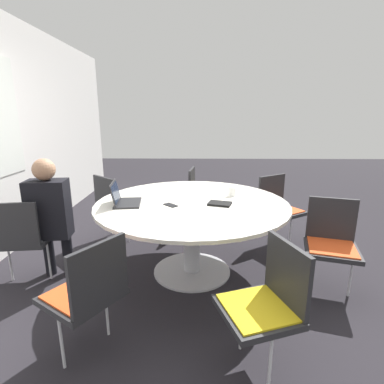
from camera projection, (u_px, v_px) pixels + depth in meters
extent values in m
plane|color=black|center=(192.00, 271.00, 3.10)|extent=(16.00, 16.00, 0.00)
cylinder|color=#B7B7BC|center=(192.00, 270.00, 3.10)|extent=(0.78, 0.78, 0.02)
cylinder|color=#B7B7BC|center=(192.00, 238.00, 3.00)|extent=(0.16, 0.16, 0.70)
cylinder|color=silver|center=(192.00, 203.00, 2.91)|extent=(1.86, 1.86, 0.03)
cube|color=#262628|center=(26.00, 239.00, 2.84)|extent=(0.47, 0.49, 0.04)
cube|color=#4C5156|center=(26.00, 237.00, 2.83)|extent=(0.41, 0.43, 0.01)
cube|color=#262628|center=(13.00, 225.00, 2.60)|extent=(0.08, 0.42, 0.40)
cylinder|color=silver|center=(10.00, 262.00, 2.88)|extent=(0.02, 0.02, 0.41)
cylinder|color=silver|center=(49.00, 260.00, 2.91)|extent=(0.02, 0.02, 0.41)
cube|color=#262628|center=(83.00, 296.00, 1.96)|extent=(0.60, 0.59, 0.04)
cube|color=#E04C1E|center=(82.00, 292.00, 1.96)|extent=(0.53, 0.52, 0.01)
cube|color=#262628|center=(100.00, 274.00, 1.80)|extent=(0.37, 0.25, 0.40)
cylinder|color=silver|center=(61.00, 341.00, 1.87)|extent=(0.02, 0.02, 0.41)
cylinder|color=silver|center=(107.00, 311.00, 2.16)|extent=(0.02, 0.02, 0.41)
cube|color=#262628|center=(256.00, 311.00, 1.81)|extent=(0.55, 0.54, 0.04)
cube|color=gold|center=(257.00, 308.00, 1.80)|extent=(0.49, 0.47, 0.01)
cube|color=#262628|center=(287.00, 274.00, 1.81)|extent=(0.41, 0.16, 0.40)
cylinder|color=silver|center=(270.00, 365.00, 1.70)|extent=(0.02, 0.02, 0.41)
cylinder|color=silver|center=(241.00, 323.00, 2.03)|extent=(0.02, 0.02, 0.41)
cube|color=#262628|center=(331.00, 250.00, 2.62)|extent=(0.53, 0.54, 0.04)
cube|color=#E04C1E|center=(332.00, 247.00, 2.62)|extent=(0.46, 0.47, 0.01)
cube|color=#262628|center=(331.00, 219.00, 2.75)|extent=(0.15, 0.41, 0.40)
cylinder|color=silver|center=(351.00, 276.00, 2.63)|extent=(0.02, 0.02, 0.41)
cylinder|color=silver|center=(307.00, 270.00, 2.73)|extent=(0.02, 0.02, 0.41)
cube|color=#262628|center=(282.00, 212.00, 3.63)|extent=(0.59, 0.60, 0.04)
cube|color=#E04C1E|center=(282.00, 210.00, 3.63)|extent=(0.52, 0.52, 0.01)
cube|color=#262628|center=(271.00, 191.00, 3.74)|extent=(0.25, 0.37, 0.40)
cylinder|color=silver|center=(291.00, 226.00, 3.78)|extent=(0.02, 0.02, 0.41)
cylinder|color=silver|center=(270.00, 232.00, 3.60)|extent=(0.02, 0.02, 0.41)
cube|color=#262628|center=(206.00, 198.00, 4.22)|extent=(0.49, 0.47, 0.04)
cube|color=gold|center=(206.00, 197.00, 4.21)|extent=(0.43, 0.42, 0.01)
cube|color=#262628|center=(192.00, 183.00, 4.19)|extent=(0.42, 0.08, 0.40)
cylinder|color=silver|center=(207.00, 209.00, 4.45)|extent=(0.02, 0.02, 0.41)
cylinder|color=silver|center=(204.00, 217.00, 4.10)|extent=(0.02, 0.02, 0.41)
cube|color=#262628|center=(119.00, 207.00, 3.84)|extent=(0.61, 0.61, 0.04)
cube|color=red|center=(119.00, 205.00, 3.83)|extent=(0.53, 0.54, 0.01)
cube|color=#262628|center=(104.00, 193.00, 3.64)|extent=(0.30, 0.33, 0.40)
cylinder|color=silver|center=(112.00, 220.00, 4.01)|extent=(0.02, 0.02, 0.41)
cylinder|color=silver|center=(128.00, 226.00, 3.77)|extent=(0.02, 0.02, 0.41)
cylinder|color=black|center=(49.00, 253.00, 3.00)|extent=(0.10, 0.10, 0.45)
cylinder|color=black|center=(68.00, 253.00, 3.02)|extent=(0.10, 0.10, 0.45)
cube|color=black|center=(49.00, 209.00, 2.79)|extent=(0.26, 0.38, 0.55)
sphere|color=#A87A5B|center=(44.00, 169.00, 2.69)|extent=(0.20, 0.20, 0.20)
cube|color=#232326|center=(128.00, 203.00, 2.85)|extent=(0.36, 0.27, 0.02)
cube|color=#232326|center=(115.00, 192.00, 2.81)|extent=(0.34, 0.09, 0.20)
cube|color=black|center=(116.00, 192.00, 2.81)|extent=(0.31, 0.07, 0.17)
cube|color=black|center=(220.00, 204.00, 2.82)|extent=(0.21, 0.24, 0.02)
cylinder|color=white|center=(232.00, 191.00, 3.11)|extent=(0.08, 0.08, 0.10)
cube|color=black|center=(171.00, 205.00, 2.79)|extent=(0.15, 0.15, 0.01)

